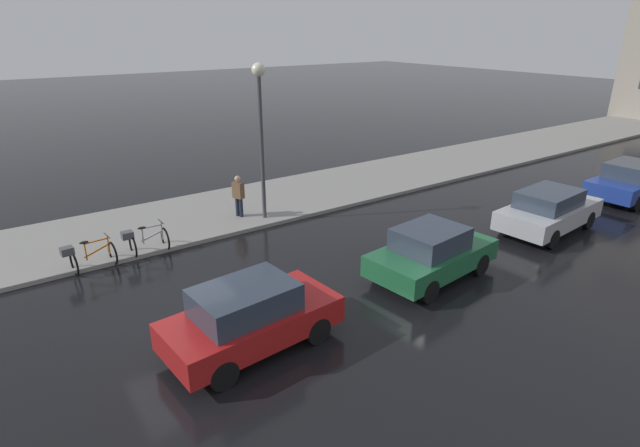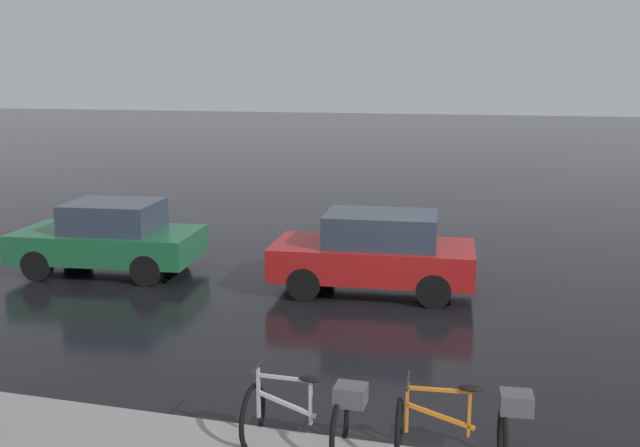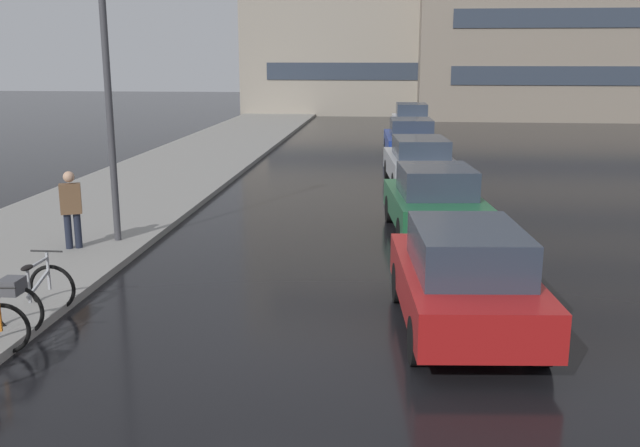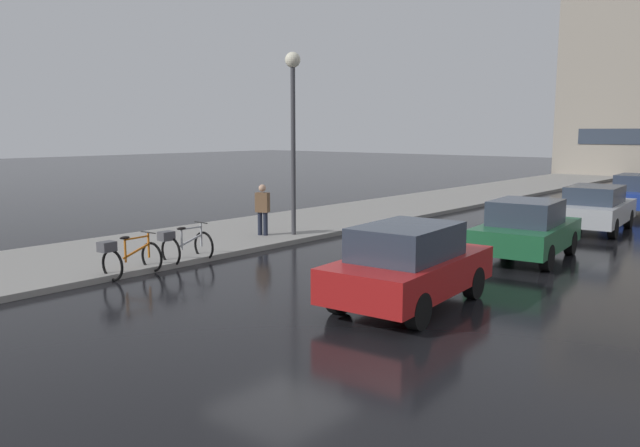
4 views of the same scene
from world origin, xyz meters
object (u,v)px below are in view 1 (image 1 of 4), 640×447
bicycle_nearest (88,256)px  car_red (250,317)px  car_green (431,253)px  car_blue (630,181)px  bicycle_second (145,240)px  pedestrian (239,195)px  streetlamp (260,113)px  car_silver (549,210)px

bicycle_nearest → car_red: size_ratio=0.36×
car_green → car_blue: size_ratio=0.90×
bicycle_second → car_blue: car_blue is taller
bicycle_second → pedestrian: pedestrian is taller
streetlamp → car_silver: bearing=49.5°
bicycle_second → car_green: 8.78m
car_green → car_blue: car_blue is taller
bicycle_second → car_red: bearing=4.0°
car_green → streetlamp: bearing=-165.6°
pedestrian → streetlamp: 3.16m
car_silver → car_blue: size_ratio=0.98×
car_red → streetlamp: 8.48m
car_red → car_silver: bearing=91.0°
bicycle_second → car_silver: (6.09, 12.16, 0.28)m
bicycle_second → streetlamp: size_ratio=0.24×
bicycle_nearest → car_blue: car_blue is taller
bicycle_nearest → car_green: size_ratio=0.36×
bicycle_second → pedestrian: 3.98m
bicycle_second → streetlamp: 5.71m
car_green → car_blue: bearing=91.1°
car_red → car_silver: (-0.20, 11.71, -0.03)m
car_red → pedestrian: size_ratio=2.38×
bicycle_nearest → bicycle_second: bicycle_second is taller
bicycle_nearest → car_green: bearing=52.9°
bicycle_second → bicycle_nearest: bearing=-83.4°
pedestrian → bicycle_second: bearing=-74.2°
bicycle_second → car_blue: 19.18m
car_silver → car_red: bearing=-89.0°
car_green → streetlamp: (-6.64, -1.70, 3.20)m
streetlamp → car_blue: bearing=64.9°
car_red → streetlamp: size_ratio=0.72×
pedestrian → car_blue: bearing=63.9°
bicycle_nearest → bicycle_second: (-0.20, 1.71, 0.00)m
car_silver → streetlamp: bearing=-130.5°
car_red → pedestrian: pedestrian is taller
bicycle_nearest → car_red: (6.09, 2.15, 0.31)m
car_blue → car_green: bearing=-88.9°
bicycle_nearest → car_silver: bearing=67.0°
bicycle_nearest → car_blue: 20.75m
bicycle_nearest → car_green: 9.95m
car_silver → pedestrian: 11.01m
bicycle_nearest → car_blue: bearing=73.8°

